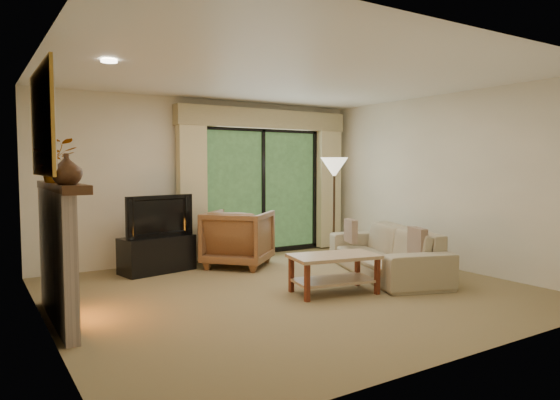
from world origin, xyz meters
TOP-DOWN VIEW (x-y plane):
  - floor at (0.00, 0.00)m, footprint 5.50×5.50m
  - ceiling at (0.00, 0.00)m, footprint 5.50×5.50m
  - wall_back at (0.00, 2.50)m, footprint 5.00×0.00m
  - wall_front at (0.00, -2.50)m, footprint 5.00×0.00m
  - wall_left at (-2.75, 0.00)m, footprint 0.00×5.00m
  - wall_right at (2.75, 0.00)m, footprint 0.00×5.00m
  - fireplace at (-2.63, 0.20)m, footprint 0.24×1.70m
  - mirror at (-2.71, 0.20)m, footprint 0.07×1.45m
  - sliding_door at (1.00, 2.45)m, footprint 2.26×0.10m
  - curtain_left at (-0.35, 2.34)m, footprint 0.45×0.18m
  - curtain_right at (2.35, 2.34)m, footprint 0.45×0.18m
  - cornice at (1.00, 2.36)m, footprint 3.20×0.24m
  - media_console at (-1.06, 1.95)m, footprint 1.10×0.66m
  - tv at (-1.06, 1.95)m, footprint 1.04×0.34m
  - armchair at (0.13, 1.70)m, footprint 1.31×1.31m
  - sofa at (1.61, 0.07)m, footprint 1.60×2.44m
  - pillow_near at (1.53, -0.58)m, footprint 0.21×0.38m
  - pillow_far at (1.53, 0.73)m, footprint 0.20×0.36m
  - coffee_table at (0.36, -0.35)m, footprint 1.13×0.76m
  - floor_lamp at (1.71, 1.36)m, footprint 0.57×0.57m
  - vase at (-2.61, -0.39)m, footprint 0.27×0.27m
  - branches at (-2.61, 0.18)m, footprint 0.44×0.40m

SIDE VIEW (x-z plane):
  - floor at x=0.00m, z-range 0.00..0.00m
  - coffee_table at x=0.36m, z-range 0.00..0.47m
  - media_console at x=-1.06m, z-range 0.00..0.52m
  - sofa at x=1.61m, z-range 0.00..0.66m
  - armchair at x=0.13m, z-range 0.00..0.86m
  - pillow_far at x=1.53m, z-range 0.38..0.73m
  - pillow_near at x=1.53m, z-range 0.37..0.74m
  - fireplace at x=-2.63m, z-range 0.00..1.37m
  - tv at x=-1.06m, z-range 0.52..1.12m
  - floor_lamp at x=1.71m, z-range 0.00..1.66m
  - sliding_door at x=1.00m, z-range 0.02..2.18m
  - curtain_left at x=-0.35m, z-range 0.02..2.38m
  - curtain_right at x=2.35m, z-range 0.02..2.38m
  - wall_back at x=0.00m, z-range -1.20..3.80m
  - wall_front at x=0.00m, z-range -1.20..3.80m
  - wall_left at x=-2.75m, z-range -1.20..3.80m
  - wall_right at x=2.75m, z-range -1.20..3.80m
  - vase at x=-2.61m, z-range 1.37..1.64m
  - branches at x=-2.61m, z-range 1.37..1.79m
  - mirror at x=-2.71m, z-range 1.44..2.46m
  - cornice at x=1.00m, z-range 2.16..2.48m
  - ceiling at x=0.00m, z-range 2.60..2.60m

